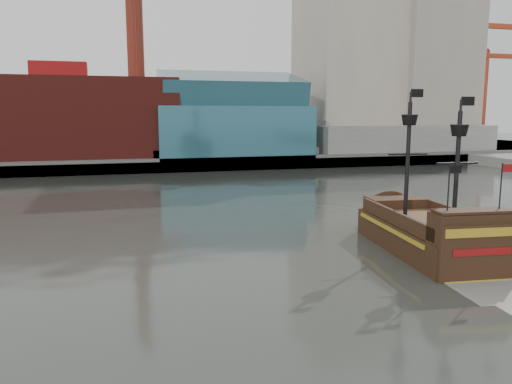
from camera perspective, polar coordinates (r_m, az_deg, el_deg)
name	(u,v)px	position (r m, az deg, el deg)	size (l,w,h in m)	color
ground	(322,282)	(32.57, 7.56, -10.15)	(400.00, 400.00, 0.00)	#262924
promenade_far	(170,154)	(121.25, -9.75, 4.30)	(220.00, 60.00, 2.00)	slate
seawall	(187,165)	(92.04, -7.86, 3.08)	(220.00, 1.00, 2.60)	#4C4C49
skyline	(195,49)	(114.99, -7.00, 15.87)	(149.00, 45.00, 62.00)	#756346
crane_a	(482,80)	(143.12, 24.41, 11.60)	(22.50, 4.00, 32.25)	slate
crane_b	(485,96)	(156.78, 24.70, 9.98)	(19.10, 4.00, 26.25)	slate
pirate_ship	(427,237)	(40.73, 19.00, -4.89)	(7.25, 18.40, 13.41)	black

